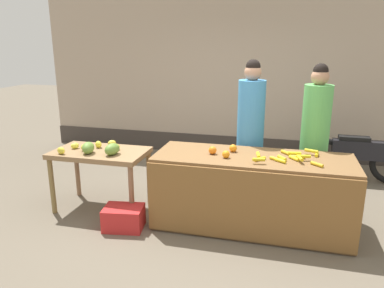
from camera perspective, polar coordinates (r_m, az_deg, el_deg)
The scene contains 12 objects.
ground_plane at distance 4.51m, azimuth 2.07°, elevation -11.68°, with size 24.00×24.00×0.00m, color #665B4C.
market_wall_back at distance 6.79m, azimuth 7.43°, elevation 12.37°, with size 7.48×0.23×3.46m.
fruit_stall_counter at distance 4.25m, azimuth 9.26°, elevation -7.39°, with size 2.20×0.82×0.84m.
side_table_wooden at distance 4.70m, azimuth -14.09°, elevation -2.16°, with size 1.15×0.67×0.77m.
banana_bunch_pile at distance 4.08m, azimuth 14.88°, elevation -1.97°, with size 0.72×0.55×0.07m.
orange_pile at distance 4.13m, azimuth 4.92°, elevation -1.04°, with size 0.30×0.34×0.09m.
mango_papaya_pile at distance 4.58m, azimuth -14.48°, elevation -0.58°, with size 0.76×0.59×0.14m.
vendor_woman_blue_shirt at distance 4.72m, azimuth 9.06°, elevation 1.65°, with size 0.34×0.34×1.87m.
vendor_woman_green_shirt at distance 4.76m, azimuth 18.55°, elevation 0.88°, with size 0.34×0.34×1.83m.
parked_motorcycle at distance 6.08m, azimuth 24.59°, elevation -1.75°, with size 1.60×0.18×0.88m.
produce_crate at distance 4.33m, azimuth -10.60°, elevation -11.25°, with size 0.44×0.32×0.26m, color red.
produce_sack at distance 5.18m, azimuth -1.77°, elevation -5.00°, with size 0.36×0.30×0.49m, color tan.
Camera 1 is at (0.84, -3.92, 2.07)m, focal length 34.20 mm.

